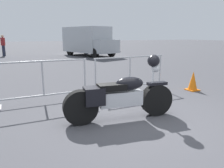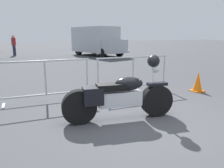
{
  "view_description": "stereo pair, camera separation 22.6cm",
  "coord_description": "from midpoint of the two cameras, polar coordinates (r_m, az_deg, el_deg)",
  "views": [
    {
      "loc": [
        -2.17,
        -3.34,
        1.67
      ],
      "look_at": [
        -0.24,
        0.76,
        0.65
      ],
      "focal_mm": 35.0,
      "sensor_mm": 36.0,
      "label": 1
    },
    {
      "loc": [
        -1.97,
        -3.43,
        1.67
      ],
      "look_at": [
        -0.24,
        0.76,
        0.65
      ],
      "focal_mm": 35.0,
      "sensor_mm": 36.0,
      "label": 2
    }
  ],
  "objects": [
    {
      "name": "crowd_barrier_near",
      "position": [
        5.66,
        -15.87,
        0.83
      ],
      "size": [
        2.25,
        0.45,
        1.07
      ],
      "rotation": [
        0.0,
        0.0,
        -0.0
      ],
      "color": "#9EA0A5",
      "rests_on": "ground"
    },
    {
      "name": "traffic_cone",
      "position": [
        7.09,
        22.33,
        0.49
      ],
      "size": [
        0.34,
        0.34,
        0.59
      ],
      "color": "orange",
      "rests_on": "ground"
    },
    {
      "name": "delivery_van",
      "position": [
        18.18,
        -3.69,
        11.29
      ],
      "size": [
        3.41,
        5.36,
        2.31
      ],
      "rotation": [
        0.0,
        0.0,
        -1.25
      ],
      "color": "#B2B7BC",
      "rests_on": "ground"
    },
    {
      "name": "planter_island",
      "position": [
        22.85,
        -0.61,
        9.16
      ],
      "size": [
        4.03,
        4.03,
        1.03
      ],
      "color": "#ADA89E",
      "rests_on": "ground"
    },
    {
      "name": "ground_plane",
      "position": [
        4.3,
        8.48,
        -10.28
      ],
      "size": [
        120.0,
        120.0,
        0.0
      ],
      "primitive_type": "plane",
      "color": "#424247"
    },
    {
      "name": "motorcycle",
      "position": [
        4.33,
        3.51,
        -3.14
      ],
      "size": [
        2.28,
        0.49,
        1.29
      ],
      "rotation": [
        0.0,
        0.0,
        -0.13
      ],
      "color": "black",
      "rests_on": "ground"
    },
    {
      "name": "crowd_barrier_far",
      "position": [
        6.4,
        6.51,
        2.57
      ],
      "size": [
        2.25,
        0.45,
        1.07
      ],
      "rotation": [
        0.0,
        0.0,
        -0.0
      ],
      "color": "#9EA0A5",
      "rests_on": "ground"
    },
    {
      "name": "pedestrian",
      "position": [
        20.06,
        -23.98,
        9.46
      ],
      "size": [
        0.47,
        0.47,
        1.69
      ],
      "rotation": [
        0.0,
        0.0,
        3.68
      ],
      "color": "#262838",
      "rests_on": "ground"
    }
  ]
}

